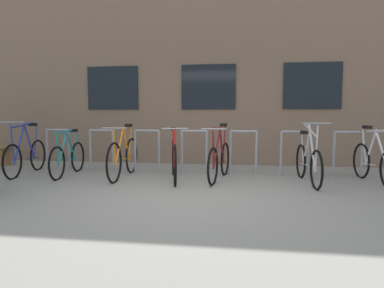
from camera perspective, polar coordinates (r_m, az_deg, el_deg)
The scene contains 10 objects.
ground_plane at distance 4.91m, azimuth -0.47°, elevation -9.10°, with size 42.00×42.00×0.00m, color gray.
storefront_building at distance 11.14m, azimuth 4.32°, elevation 16.75°, with size 28.00×5.99×6.91m.
bike_rack at distance 6.70m, azimuth 0.38°, elevation -0.62°, with size 6.57×0.05×0.90m.
bicycle_white at distance 6.59m, azimuth 29.31°, elevation -2.75°, with size 0.44×1.75×1.03m.
bicycle_orange at distance 6.45m, azimuth -11.86°, elevation -2.17°, with size 0.44×1.80×1.04m.
bicycle_teal at distance 6.98m, azimuth -20.83°, elevation -2.18°, with size 0.44×1.61×0.97m.
bicycle_silver at distance 6.15m, azimuth 19.62°, elevation -2.98°, with size 0.44×1.69×1.10m.
bicycle_maroon at distance 6.12m, azimuth 4.83°, elevation -2.69°, with size 0.46×1.66×1.06m.
bicycle_red at distance 6.10m, azimuth -3.16°, elevation -2.56°, with size 0.54×1.76×1.01m.
bicycle_blue at distance 7.47m, azimuth -27.01°, elevation -1.76°, with size 0.44×1.71×1.10m.
Camera 1 is at (0.69, -4.71, 1.21)m, focal length 30.51 mm.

